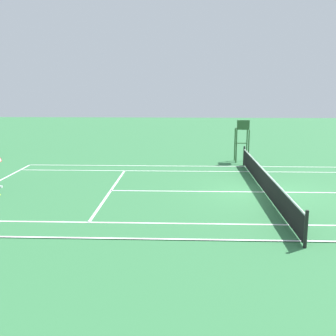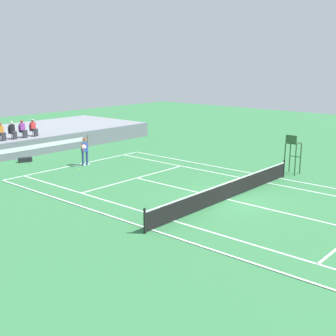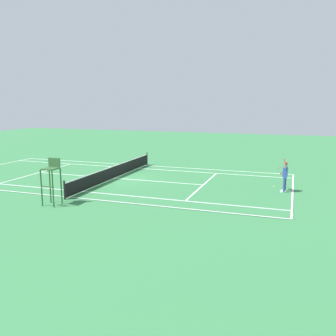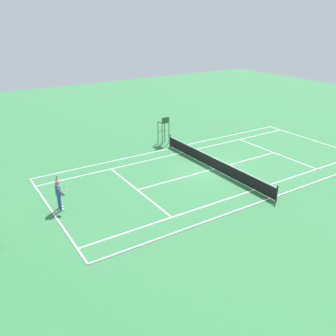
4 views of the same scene
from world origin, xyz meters
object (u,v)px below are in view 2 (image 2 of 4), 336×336
spectator_seated_2 (23,129)px  equipment_bag (25,160)px  spectator_seated_3 (34,128)px  tennis_player (85,151)px  umpire_chair (293,149)px  spectator_seated_1 (13,131)px  spectator_seated_0 (1,132)px  tennis_ball (78,169)px

spectator_seated_2 → equipment_bag: 3.40m
spectator_seated_3 → tennis_player: size_ratio=0.61×
spectator_seated_2 → spectator_seated_3: same height
tennis_player → umpire_chair: size_ratio=0.85×
spectator_seated_1 → equipment_bag: size_ratio=1.32×
spectator_seated_0 → spectator_seated_1: size_ratio=1.00×
spectator_seated_3 → tennis_player: (-0.34, -6.45, -0.85)m
spectator_seated_0 → umpire_chair: size_ratio=0.52×
tennis_player → tennis_ball: (-1.09, -0.64, -0.96)m
tennis_player → tennis_ball: 1.59m
tennis_ball → spectator_seated_1: bearing=92.5°
spectator_seated_2 → tennis_player: size_ratio=0.61×
umpire_chair → equipment_bag: umpire_chair is taller
spectator_seated_0 → tennis_player: (2.27, -6.45, -0.85)m
tennis_ball → umpire_chair: umpire_chair is taller
spectator_seated_1 → umpire_chair: bearing=-65.3°
equipment_bag → tennis_player: bearing=-62.1°
spectator_seated_3 → tennis_player: spectator_seated_3 is taller
spectator_seated_2 → tennis_ball: bearing=-94.3°
spectator_seated_0 → tennis_ball: size_ratio=18.60×
tennis_player → equipment_bag: size_ratio=2.18×
tennis_player → equipment_bag: bearing=117.9°
spectator_seated_1 → umpire_chair: spectator_seated_1 is taller
spectator_seated_2 → tennis_player: bearing=-85.1°
equipment_bag → spectator_seated_1: bearing=75.1°
spectator_seated_2 → spectator_seated_3: (0.90, 0.00, 0.00)m
tennis_ball → umpire_chair: bearing=-53.7°
spectator_seated_0 → umpire_chair: 20.02m
spectator_seated_1 → spectator_seated_2: same height
spectator_seated_3 → umpire_chair: 18.98m
tennis_player → umpire_chair: umpire_chair is taller
spectator_seated_3 → tennis_ball: bearing=-101.4°
equipment_bag → umpire_chair: bearing=-59.9°
spectator_seated_1 → spectator_seated_2: bearing=0.0°
tennis_ball → umpire_chair: (7.90, -10.75, 1.52)m
equipment_bag → spectator_seated_2: bearing=59.2°
spectator_seated_1 → spectator_seated_2: 0.84m
equipment_bag → spectator_seated_0: bearing=94.4°
tennis_ball → equipment_bag: size_ratio=0.07×
spectator_seated_2 → spectator_seated_3: bearing=0.0°
spectator_seated_2 → tennis_ball: 7.34m
umpire_chair → spectator_seated_0: bearing=117.0°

